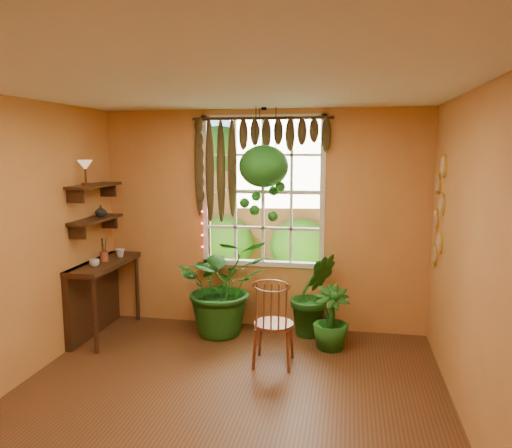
{
  "coord_description": "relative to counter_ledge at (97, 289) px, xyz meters",
  "views": [
    {
      "loc": [
        1.04,
        -3.75,
        2.23
      ],
      "look_at": [
        0.12,
        1.15,
        1.47
      ],
      "focal_mm": 35.0,
      "sensor_mm": 36.0,
      "label": 1
    }
  ],
  "objects": [
    {
      "name": "shelf_upper",
      "position": [
        0.03,
        0.0,
        1.25
      ],
      "size": [
        0.25,
        0.9,
        0.04
      ],
      "primitive_type": "cube",
      "color": "#3D2210",
      "rests_on": "wall_left"
    },
    {
      "name": "potted_plant_left",
      "position": [
        1.49,
        0.29,
        0.05
      ],
      "size": [
        1.36,
        1.29,
        1.2
      ],
      "primitive_type": "imported",
      "rotation": [
        0.0,
        0.0,
        0.41
      ],
      "color": "#134814",
      "rests_on": "floor"
    },
    {
      "name": "potted_plant_right",
      "position": [
        2.79,
        0.05,
        -0.19
      ],
      "size": [
        0.49,
        0.49,
        0.72
      ],
      "primitive_type": "imported",
      "rotation": [
        0.0,
        0.0,
        0.25
      ],
      "color": "#134814",
      "rests_on": "floor"
    },
    {
      "name": "tiffany_lamp",
      "position": [
        0.05,
        -0.21,
        1.47
      ],
      "size": [
        0.17,
        0.17,
        0.28
      ],
      "color": "#502D17",
      "rests_on": "shelf_upper"
    },
    {
      "name": "cup_a",
      "position": [
        0.13,
        -0.26,
        0.39
      ],
      "size": [
        0.12,
        0.12,
        0.09
      ],
      "primitive_type": "imported",
      "rotation": [
        0.0,
        0.0,
        -0.06
      ],
      "color": "silver",
      "rests_on": "counter_ledge"
    },
    {
      "name": "ceiling",
      "position": [
        1.91,
        -1.6,
        2.15
      ],
      "size": [
        4.5,
        4.5,
        0.0
      ],
      "primitive_type": "plane",
      "rotation": [
        3.14,
        0.0,
        0.0
      ],
      "color": "white",
      "rests_on": "wall_back"
    },
    {
      "name": "string_lights",
      "position": [
        1.15,
        0.59,
        1.2
      ],
      "size": [
        0.03,
        0.03,
        1.54
      ],
      "primitive_type": null,
      "color": "#FF2633",
      "rests_on": "window"
    },
    {
      "name": "brush_jar",
      "position": [
        0.11,
        0.01,
        0.49
      ],
      "size": [
        0.1,
        0.1,
        0.36
      ],
      "color": "#97442C",
      "rests_on": "counter_ledge"
    },
    {
      "name": "counter_ledge",
      "position": [
        0.0,
        0.0,
        0.0
      ],
      "size": [
        0.4,
        1.2,
        0.9
      ],
      "color": "#3D2210",
      "rests_on": "floor"
    },
    {
      "name": "cup_b",
      "position": [
        0.19,
        0.27,
        0.4
      ],
      "size": [
        0.12,
        0.12,
        0.1
      ],
      "primitive_type": "imported",
      "rotation": [
        0.0,
        0.0,
        -0.11
      ],
      "color": "beige",
      "rests_on": "counter_ledge"
    },
    {
      "name": "wall_right",
      "position": [
        3.91,
        -1.6,
        0.8
      ],
      "size": [
        0.0,
        4.5,
        4.5
      ],
      "primitive_type": "plane",
      "rotation": [
        1.57,
        0.0,
        -1.57
      ],
      "color": "#D48D48",
      "rests_on": "floor"
    },
    {
      "name": "floor",
      "position": [
        1.91,
        -1.6,
        -0.55
      ],
      "size": [
        4.5,
        4.5,
        0.0
      ],
      "primitive_type": "plane",
      "color": "brown",
      "rests_on": "ground"
    },
    {
      "name": "windsor_chair",
      "position": [
        2.22,
        -0.49,
        -0.23
      ],
      "size": [
        0.41,
        0.44,
        1.1
      ],
      "rotation": [
        0.0,
        0.0,
        0.01
      ],
      "color": "brown",
      "rests_on": "floor"
    },
    {
      "name": "hanging_basket",
      "position": [
        1.96,
        0.44,
        1.39
      ],
      "size": [
        0.58,
        0.58,
        1.33
      ],
      "color": "black",
      "rests_on": "ceiling"
    },
    {
      "name": "shelf_vase",
      "position": [
        0.04,
        0.11,
        0.94
      ],
      "size": [
        0.18,
        0.18,
        0.14
      ],
      "primitive_type": "imported",
      "rotation": [
        0.0,
        0.0,
        0.42
      ],
      "color": "#B2AD99",
      "rests_on": "shelf_lower"
    },
    {
      "name": "valance_vine",
      "position": [
        1.82,
        0.56,
        1.73
      ],
      "size": [
        1.7,
        0.12,
        1.1
      ],
      "color": "#3D2210",
      "rests_on": "window"
    },
    {
      "name": "wall_plates",
      "position": [
        3.89,
        0.19,
        1.0
      ],
      "size": [
        0.04,
        0.32,
        1.1
      ],
      "primitive_type": null,
      "color": "#FAE6CC",
      "rests_on": "wall_right"
    },
    {
      "name": "potted_plant_mid",
      "position": [
        2.56,
        0.44,
        -0.05
      ],
      "size": [
        0.69,
        0.63,
        1.01
      ],
      "primitive_type": "imported",
      "rotation": [
        0.0,
        0.0,
        0.42
      ],
      "color": "#134814",
      "rests_on": "floor"
    },
    {
      "name": "shelf_lower",
      "position": [
        0.03,
        0.0,
        0.85
      ],
      "size": [
        0.25,
        0.9,
        0.04
      ],
      "primitive_type": "cube",
      "color": "#3D2210",
      "rests_on": "wall_left"
    },
    {
      "name": "backyard",
      "position": [
        2.15,
        5.27,
        0.73
      ],
      "size": [
        14.0,
        10.0,
        12.0
      ],
      "color": "#2A5017",
      "rests_on": "ground"
    },
    {
      "name": "window",
      "position": [
        1.91,
        0.68,
        1.15
      ],
      "size": [
        1.52,
        0.1,
        1.86
      ],
      "color": "white",
      "rests_on": "wall_back"
    },
    {
      "name": "wall_back",
      "position": [
        1.91,
        0.65,
        0.8
      ],
      "size": [
        4.0,
        0.0,
        4.0
      ],
      "primitive_type": "plane",
      "rotation": [
        1.57,
        0.0,
        0.0
      ],
      "color": "#D48D48",
      "rests_on": "floor"
    }
  ]
}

